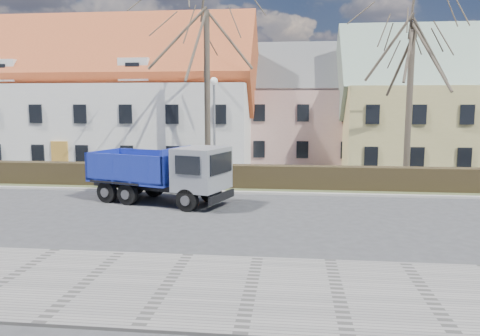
# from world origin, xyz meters

# --- Properties ---
(ground) EXTENTS (120.00, 120.00, 0.00)m
(ground) POSITION_xyz_m (0.00, 0.00, 0.00)
(ground) COLOR #38383A
(sidewalk_near) EXTENTS (80.00, 5.00, 0.08)m
(sidewalk_near) POSITION_xyz_m (0.00, -8.50, 0.04)
(sidewalk_near) COLOR gray
(sidewalk_near) RESTS_ON ground
(curb_far) EXTENTS (80.00, 0.30, 0.12)m
(curb_far) POSITION_xyz_m (0.00, 4.60, 0.06)
(curb_far) COLOR #A9A49D
(curb_far) RESTS_ON ground
(grass_strip) EXTENTS (80.00, 3.00, 0.10)m
(grass_strip) POSITION_xyz_m (0.00, 6.20, 0.05)
(grass_strip) COLOR #404929
(grass_strip) RESTS_ON ground
(hedge) EXTENTS (60.00, 0.90, 1.30)m
(hedge) POSITION_xyz_m (0.00, 6.00, 0.65)
(hedge) COLOR black
(hedge) RESTS_ON ground
(building_white) EXTENTS (26.80, 10.80, 9.50)m
(building_white) POSITION_xyz_m (-13.00, 16.00, 4.75)
(building_white) COLOR white
(building_white) RESTS_ON ground
(building_pink) EXTENTS (10.80, 8.80, 8.00)m
(building_pink) POSITION_xyz_m (4.00, 20.00, 4.00)
(building_pink) COLOR #CE9C92
(building_pink) RESTS_ON ground
(building_yellow) EXTENTS (18.80, 10.80, 8.50)m
(building_yellow) POSITION_xyz_m (16.00, 17.00, 4.25)
(building_yellow) COLOR #CCBC70
(building_yellow) RESTS_ON ground
(tree_1) EXTENTS (9.20, 9.20, 12.65)m
(tree_1) POSITION_xyz_m (-2.00, 8.50, 6.33)
(tree_1) COLOR #463D31
(tree_1) RESTS_ON ground
(tree_2) EXTENTS (8.00, 8.00, 11.00)m
(tree_2) POSITION_xyz_m (10.00, 8.50, 5.50)
(tree_2) COLOR #463D31
(tree_2) RESTS_ON ground
(dump_truck) EXTENTS (7.74, 4.86, 2.91)m
(dump_truck) POSITION_xyz_m (-3.45, 1.97, 1.45)
(dump_truck) COLOR navy
(dump_truck) RESTS_ON ground
(streetlight) EXTENTS (0.50, 0.50, 6.40)m
(streetlight) POSITION_xyz_m (-1.32, 7.00, 3.20)
(streetlight) COLOR gray
(streetlight) RESTS_ON ground
(cart_frame) EXTENTS (0.81, 0.66, 0.65)m
(cart_frame) POSITION_xyz_m (-5.76, 4.59, 0.32)
(cart_frame) COLOR silver
(cart_frame) RESTS_ON ground
(parked_car_a) EXTENTS (3.53, 1.57, 1.18)m
(parked_car_a) POSITION_xyz_m (-4.88, 9.76, 0.59)
(parked_car_a) COLOR black
(parked_car_a) RESTS_ON ground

